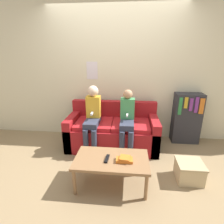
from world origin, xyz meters
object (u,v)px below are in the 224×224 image
at_px(coffee_table, 112,161).
at_px(person_left, 92,115).
at_px(couch, 113,131).
at_px(tv_remote, 107,159).
at_px(storage_box, 189,171).
at_px(person_right, 127,119).
at_px(bookshelf, 186,118).

xyz_separation_m(coffee_table, person_left, (-0.42, 0.86, 0.31)).
relative_size(couch, tv_remote, 9.42).
relative_size(person_left, storage_box, 3.28).
relative_size(tv_remote, storage_box, 0.49).
height_order(person_right, tv_remote, person_right).
height_order(person_left, tv_remote, person_left).
bearing_deg(bookshelf, tv_remote, -134.99).
distance_m(person_left, bookshelf, 1.80).
bearing_deg(tv_remote, person_left, 116.05).
distance_m(person_left, tv_remote, 0.99).
relative_size(coffee_table, bookshelf, 0.98).
height_order(coffee_table, storage_box, coffee_table).
bearing_deg(storage_box, person_left, 155.18).
relative_size(person_right, storage_box, 3.12).
bearing_deg(coffee_table, storage_box, 9.85).
height_order(couch, coffee_table, couch).
height_order(person_left, storage_box, person_left).
bearing_deg(storage_box, person_right, 142.62).
height_order(coffee_table, tv_remote, tv_remote).
bearing_deg(person_left, bookshelf, 15.36).
distance_m(couch, person_left, 0.53).
bearing_deg(couch, coffee_table, -85.35).
height_order(tv_remote, storage_box, tv_remote).
bearing_deg(person_left, storage_box, -24.82).
xyz_separation_m(couch, storage_box, (1.14, -0.85, -0.15)).
relative_size(couch, person_left, 1.41).
distance_m(person_right, bookshelf, 1.24).
bearing_deg(bookshelf, coffee_table, -134.38).
height_order(tv_remote, bookshelf, bookshelf).
xyz_separation_m(coffee_table, person_right, (0.18, 0.85, 0.27)).
relative_size(tv_remote, bookshelf, 0.18).
xyz_separation_m(person_right, storage_box, (0.88, -0.67, -0.47)).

